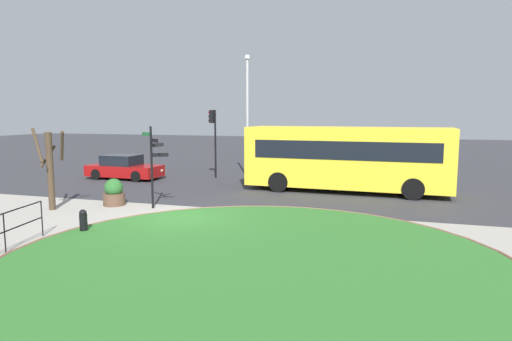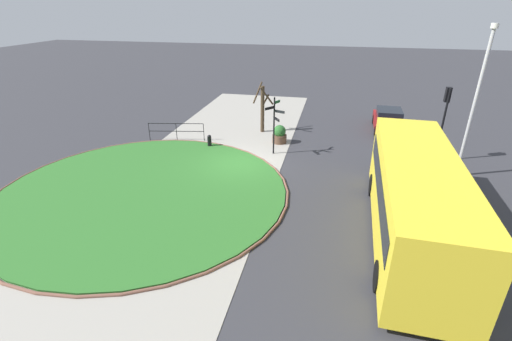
% 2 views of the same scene
% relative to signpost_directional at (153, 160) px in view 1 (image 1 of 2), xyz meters
% --- Properties ---
extents(ground, '(120.00, 120.00, 0.00)m').
position_rel_signpost_directional_xyz_m(ground, '(1.94, -1.51, -2.01)').
color(ground, '#333338').
extents(sidewalk_paving, '(32.00, 8.24, 0.02)m').
position_rel_signpost_directional_xyz_m(sidewalk_paving, '(1.94, -3.39, -2.00)').
color(sidewalk_paving, '#9E998E').
rests_on(sidewalk_paving, ground).
extents(grass_island, '(13.41, 13.41, 0.10)m').
position_rel_signpost_directional_xyz_m(grass_island, '(5.93, -5.21, -1.96)').
color(grass_island, '#2D6B28').
rests_on(grass_island, ground).
extents(grass_kerb_ring, '(13.72, 13.72, 0.11)m').
position_rel_signpost_directional_xyz_m(grass_kerb_ring, '(5.93, -5.21, -1.95)').
color(grass_kerb_ring, brown).
rests_on(grass_kerb_ring, ground).
extents(signpost_directional, '(1.10, 1.05, 3.38)m').
position_rel_signpost_directional_xyz_m(signpost_directional, '(0.00, 0.00, 0.00)').
color(signpost_directional, black).
rests_on(signpost_directional, ground).
extents(bollard_foreground, '(0.25, 0.25, 0.79)m').
position_rel_signpost_directional_xyz_m(bollard_foreground, '(-0.25, -4.06, -1.60)').
color(bollard_foreground, black).
rests_on(bollard_foreground, ground).
extents(railing_grass_edge, '(0.69, 3.50, 1.16)m').
position_rel_signpost_directional_xyz_m(railing_grass_edge, '(-0.90, -6.50, -1.25)').
color(railing_grass_edge, black).
rests_on(railing_grass_edge, ground).
extents(bus_yellow, '(10.00, 2.96, 3.22)m').
position_rel_signpost_directional_xyz_m(bus_yellow, '(7.13, 6.39, -0.28)').
color(bus_yellow, yellow).
rests_on(bus_yellow, ground).
extents(car_near_lane, '(4.47, 1.99, 1.44)m').
position_rel_signpost_directional_xyz_m(car_near_lane, '(-6.05, 7.01, -1.35)').
color(car_near_lane, maroon).
rests_on(car_near_lane, ground).
extents(traffic_light_near, '(0.49, 0.27, 4.11)m').
position_rel_signpost_directional_xyz_m(traffic_light_near, '(-1.09, 9.05, 0.99)').
color(traffic_light_near, black).
rests_on(traffic_light_near, ground).
extents(lamppost_tall, '(0.32, 0.32, 7.34)m').
position_rel_signpost_directional_xyz_m(lamppost_tall, '(0.87, 9.72, 1.95)').
color(lamppost_tall, '#B7B7BC').
rests_on(lamppost_tall, ground).
extents(planter_near_signpost, '(0.90, 0.90, 1.16)m').
position_rel_signpost_directional_xyz_m(planter_near_signpost, '(-1.92, 0.03, -1.48)').
color(planter_near_signpost, brown).
rests_on(planter_near_signpost, ground).
extents(street_tree_bare, '(1.41, 1.41, 3.32)m').
position_rel_signpost_directional_xyz_m(street_tree_bare, '(-3.79, -1.46, -0.24)').
color(street_tree_bare, '#423323').
rests_on(street_tree_bare, ground).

